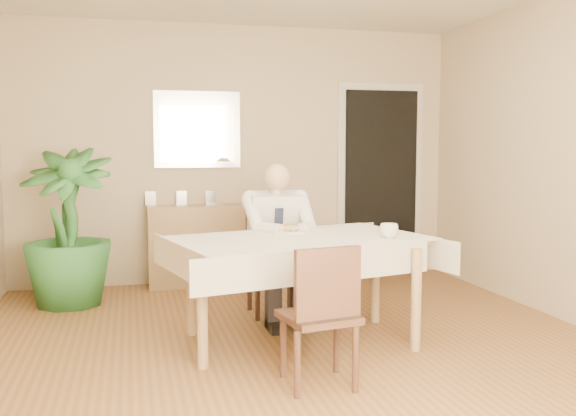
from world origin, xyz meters
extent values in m
plane|color=brown|center=(0.00, 0.00, 0.00)|extent=(5.00, 5.00, 0.00)
cube|color=#C5AC8A|center=(0.00, 2.50, 1.30)|extent=(4.50, 0.02, 2.60)
cube|color=#C5AC8A|center=(0.00, -2.50, 1.30)|extent=(4.50, 0.02, 2.60)
cube|color=silver|center=(0.00, -2.48, 1.45)|extent=(1.34, 0.02, 1.44)
cube|color=white|center=(0.00, -2.46, 1.45)|extent=(1.18, 0.02, 1.28)
cube|color=silver|center=(1.55, 2.48, 1.00)|extent=(0.96, 0.03, 2.10)
cube|color=black|center=(1.55, 2.45, 1.00)|extent=(0.80, 0.05, 1.95)
cube|color=silver|center=(-0.41, 2.48, 1.55)|extent=(0.86, 0.03, 0.76)
cube|color=white|center=(-0.41, 2.46, 1.55)|extent=(0.74, 0.02, 0.64)
cube|color=#997B52|center=(0.06, 0.27, 0.72)|extent=(1.77, 1.26, 0.04)
cube|color=beige|center=(0.06, 0.27, 0.75)|extent=(1.89, 1.38, 0.01)
cube|color=beige|center=(0.06, -0.23, 0.64)|extent=(1.65, 0.42, 0.22)
cube|color=beige|center=(0.06, 0.77, 0.64)|extent=(1.65, 0.42, 0.22)
cube|color=beige|center=(-0.79, 0.27, 0.64)|extent=(0.25, 0.97, 0.22)
cube|color=beige|center=(0.91, 0.27, 0.64)|extent=(0.25, 0.97, 0.22)
cylinder|color=#997B52|center=(-0.66, -0.10, 0.35)|extent=(0.07, 0.07, 0.70)
cylinder|color=#997B52|center=(0.78, -0.10, 0.35)|extent=(0.07, 0.07, 0.70)
cylinder|color=#997B52|center=(-0.66, 0.64, 0.35)|extent=(0.07, 0.07, 0.70)
cylinder|color=#997B52|center=(0.78, 0.64, 0.35)|extent=(0.07, 0.07, 0.70)
cube|color=#3B2319|center=(0.06, 1.07, 0.41)|extent=(0.45, 0.45, 0.04)
cube|color=#3B2319|center=(0.06, 1.25, 0.65)|extent=(0.41, 0.09, 0.40)
cylinder|color=#3B2319|center=(-0.11, 0.89, 0.20)|extent=(0.04, 0.04, 0.39)
cylinder|color=#3B2319|center=(0.23, 0.89, 0.20)|extent=(0.04, 0.04, 0.39)
cylinder|color=#3B2319|center=(-0.11, 1.24, 0.20)|extent=(0.04, 0.04, 0.39)
cylinder|color=#3B2319|center=(0.23, 1.24, 0.20)|extent=(0.04, 0.04, 0.39)
cube|color=#3B2319|center=(-0.04, -0.54, 0.40)|extent=(0.46, 0.46, 0.04)
cube|color=#3B2319|center=(-0.04, -0.72, 0.64)|extent=(0.39, 0.11, 0.39)
cylinder|color=#3B2319|center=(-0.21, -0.71, 0.19)|extent=(0.04, 0.04, 0.38)
cylinder|color=#3B2319|center=(0.13, -0.71, 0.19)|extent=(0.04, 0.04, 0.38)
cylinder|color=#3B2319|center=(-0.21, -0.37, 0.19)|extent=(0.04, 0.04, 0.38)
cylinder|color=#3B2319|center=(0.13, -0.37, 0.19)|extent=(0.04, 0.04, 0.38)
cube|color=white|center=(0.06, 1.03, 0.75)|extent=(0.42, 0.31, 0.55)
cube|color=black|center=(0.06, 0.90, 0.72)|extent=(0.07, 0.08, 0.36)
cylinder|color=tan|center=(0.06, 0.98, 1.03)|extent=(0.09, 0.09, 0.08)
sphere|color=tan|center=(0.06, 0.96, 1.14)|extent=(0.21, 0.21, 0.21)
cube|color=black|center=(-0.04, 0.83, 0.52)|extent=(0.13, 0.42, 0.13)
cube|color=black|center=(0.16, 0.83, 0.52)|extent=(0.13, 0.42, 0.13)
cube|color=black|center=(-0.04, 0.65, 0.23)|extent=(0.11, 0.12, 0.45)
cube|color=black|center=(0.16, 0.65, 0.23)|extent=(0.11, 0.12, 0.45)
cube|color=black|center=(-0.04, 0.59, 0.04)|extent=(0.11, 0.26, 0.07)
cube|color=black|center=(0.16, 0.59, 0.04)|extent=(0.11, 0.26, 0.07)
cylinder|color=white|center=(0.05, 0.51, 0.76)|extent=(0.26, 0.26, 0.02)
ellipsoid|color=olive|center=(0.05, 0.51, 0.78)|extent=(0.14, 0.14, 0.06)
cylinder|color=silver|center=(0.09, 0.45, 0.78)|extent=(0.01, 0.13, 0.01)
cylinder|color=silver|center=(0.01, 0.45, 0.78)|extent=(0.01, 0.13, 0.01)
imported|color=white|center=(0.65, 0.08, 0.80)|extent=(0.16, 0.16, 0.10)
cube|color=#997B52|center=(-0.41, 2.32, 0.40)|extent=(1.02, 0.40, 0.80)
cube|color=silver|center=(-0.89, 2.40, 0.87)|extent=(0.10, 0.02, 0.14)
cube|color=silver|center=(-0.58, 2.39, 0.87)|extent=(0.10, 0.02, 0.14)
cube|color=silver|center=(-0.30, 2.36, 0.87)|extent=(0.10, 0.02, 0.14)
imported|color=#255C24|center=(-1.61, 1.79, 0.69)|extent=(0.91, 0.91, 1.37)
camera|label=1|loc=(-1.08, -4.01, 1.38)|focal=40.00mm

